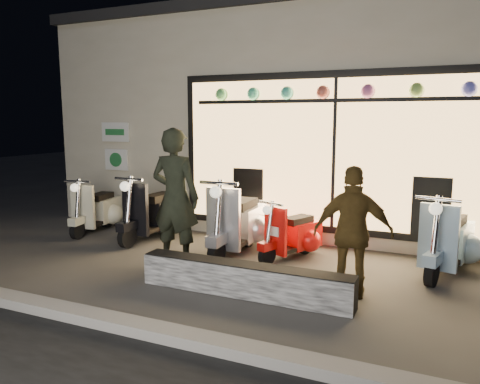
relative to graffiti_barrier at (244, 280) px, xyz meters
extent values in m
plane|color=#383533|center=(-0.34, 0.65, -0.20)|extent=(40.00, 40.00, 0.00)
cube|color=slate|center=(-0.34, -1.35, -0.14)|extent=(40.00, 0.25, 0.12)
cube|color=beige|center=(-0.34, 5.65, 1.80)|extent=(10.00, 6.00, 4.00)
cube|color=black|center=(-0.34, 5.65, 3.90)|extent=(10.20, 6.20, 0.20)
cube|color=black|center=(0.46, 2.63, 1.35)|extent=(5.45, 0.06, 2.65)
cube|color=#FFBF6B|center=(0.46, 2.59, 1.35)|extent=(5.20, 0.04, 2.40)
cube|color=black|center=(0.46, 2.55, 2.20)|extent=(4.90, 0.06, 0.06)
cube|color=white|center=(-3.94, 2.61, 1.65)|extent=(0.65, 0.04, 0.38)
cube|color=white|center=(-3.94, 2.61, 1.10)|extent=(0.55, 0.04, 0.42)
cube|color=black|center=(0.00, 0.00, 0.00)|extent=(2.66, 0.28, 0.40)
cylinder|color=black|center=(-0.82, 0.89, 0.00)|extent=(0.12, 0.39, 0.39)
cylinder|color=black|center=(-0.84, 2.03, 0.00)|extent=(0.14, 0.39, 0.39)
cube|color=silver|center=(-0.83, 1.13, 0.44)|extent=(0.53, 0.09, 0.94)
cube|color=silver|center=(-0.84, 1.92, 0.24)|extent=(0.49, 0.81, 0.53)
cube|color=black|center=(-0.84, 1.80, 0.56)|extent=(0.33, 0.65, 0.14)
sphere|color=#FFF2CC|center=(-0.82, 0.88, 0.89)|extent=(0.17, 0.17, 0.17)
cylinder|color=black|center=(-0.17, 1.21, -0.05)|extent=(0.19, 0.31, 0.30)
cylinder|color=black|center=(0.16, 2.02, -0.05)|extent=(0.21, 0.31, 0.30)
cube|color=red|center=(-0.10, 1.38, 0.29)|extent=(0.39, 0.21, 0.71)
cube|color=red|center=(0.13, 1.94, 0.13)|extent=(0.57, 0.70, 0.40)
cube|color=black|center=(0.10, 1.86, 0.37)|extent=(0.41, 0.54, 0.10)
sphere|color=#FFF2CC|center=(-0.17, 1.21, 0.63)|extent=(0.17, 0.17, 0.13)
cylinder|color=black|center=(-2.61, 1.15, -0.02)|extent=(0.13, 0.37, 0.37)
cylinder|color=black|center=(-2.53, 2.23, -0.02)|extent=(0.15, 0.38, 0.37)
cube|color=black|center=(-2.59, 1.37, 0.41)|extent=(0.50, 0.11, 0.89)
cube|color=black|center=(-2.54, 2.12, 0.21)|extent=(0.50, 0.79, 0.50)
cube|color=black|center=(-2.55, 2.01, 0.52)|extent=(0.34, 0.63, 0.13)
sphere|color=#FFF2CC|center=(-2.61, 1.14, 0.83)|extent=(0.17, 0.17, 0.16)
cylinder|color=black|center=(-3.77, 1.24, -0.03)|extent=(0.15, 0.34, 0.33)
cylinder|color=black|center=(-3.91, 2.20, -0.03)|extent=(0.16, 0.34, 0.33)
cube|color=beige|center=(-3.80, 1.44, 0.35)|extent=(0.45, 0.13, 0.80)
cube|color=beige|center=(-3.90, 2.11, 0.17)|extent=(0.51, 0.74, 0.45)
cube|color=black|center=(-3.88, 2.01, 0.44)|extent=(0.35, 0.58, 0.12)
sphere|color=#FFF2CC|center=(-3.76, 1.23, 0.73)|extent=(0.17, 0.17, 0.15)
cylinder|color=black|center=(2.05, 1.26, -0.02)|extent=(0.19, 0.38, 0.36)
cylinder|color=black|center=(2.29, 2.30, -0.02)|extent=(0.21, 0.38, 0.36)
cube|color=#8AACC5|center=(2.10, 1.48, 0.40)|extent=(0.49, 0.18, 0.87)
cube|color=#8AACC5|center=(2.27, 2.19, 0.20)|extent=(0.60, 0.83, 0.49)
cube|color=black|center=(2.24, 2.09, 0.50)|extent=(0.43, 0.65, 0.13)
sphere|color=#FFF2CC|center=(2.05, 1.25, 0.81)|extent=(0.19, 0.19, 0.16)
imported|color=black|center=(-1.40, 0.73, 0.80)|extent=(0.75, 0.51, 1.99)
imported|color=brown|center=(1.18, 0.51, 0.59)|extent=(0.98, 0.56, 1.58)
camera|label=1|loc=(2.15, -4.94, 1.92)|focal=35.00mm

